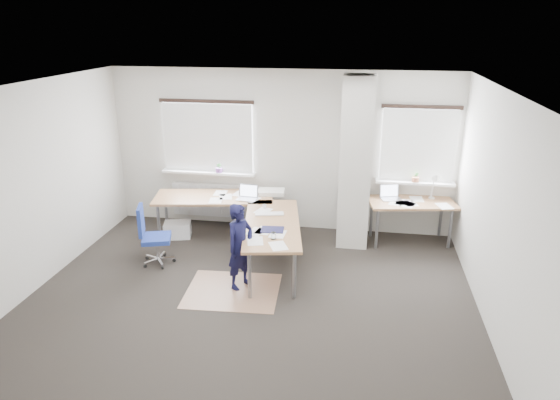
% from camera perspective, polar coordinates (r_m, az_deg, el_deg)
% --- Properties ---
extents(ground, '(6.00, 6.00, 0.00)m').
position_cam_1_polar(ground, '(6.97, -3.27, -10.77)').
color(ground, black).
rests_on(ground, ground).
extents(room_shell, '(6.04, 5.04, 2.82)m').
position_cam_1_polar(room_shell, '(6.66, -1.18, 4.16)').
color(room_shell, beige).
rests_on(room_shell, ground).
extents(floor_mat, '(1.33, 1.15, 0.01)m').
position_cam_1_polar(floor_mat, '(7.08, -5.42, -10.26)').
color(floor_mat, '#996E53').
rests_on(floor_mat, ground).
extents(white_crate, '(0.51, 0.41, 0.27)m').
position_cam_1_polar(white_crate, '(8.83, -11.62, -3.34)').
color(white_crate, white).
rests_on(white_crate, ground).
extents(desk_main, '(2.82, 2.63, 0.96)m').
position_cam_1_polar(desk_main, '(7.97, -4.11, -1.20)').
color(desk_main, olive).
rests_on(desk_main, ground).
extents(desk_side, '(1.50, 0.93, 1.22)m').
position_cam_1_polar(desk_side, '(8.54, 14.81, -0.42)').
color(desk_side, olive).
rests_on(desk_side, ground).
extents(task_chair, '(0.54, 0.52, 0.95)m').
position_cam_1_polar(task_chair, '(7.91, -14.09, -5.30)').
color(task_chair, navy).
rests_on(task_chair, ground).
extents(person, '(0.49, 0.54, 1.23)m').
position_cam_1_polar(person, '(6.91, -4.57, -5.32)').
color(person, black).
rests_on(person, ground).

